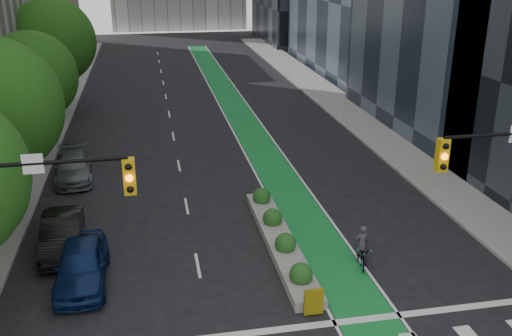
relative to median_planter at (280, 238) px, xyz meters
name	(u,v)px	position (x,y,z in m)	size (l,w,h in m)	color
sidewalk_left	(37,139)	(-13.00, 17.96, -0.30)	(3.60, 90.00, 0.15)	gray
sidewalk_right	(361,121)	(10.60, 17.96, -0.30)	(3.60, 90.00, 0.15)	gray
bike_lane_paint	(237,111)	(1.80, 22.96, -0.37)	(2.20, 70.00, 0.01)	#178135
tree_midfar	(31,77)	(-12.20, 14.96, 4.57)	(5.60, 5.60, 7.76)	black
tree_far	(53,41)	(-12.20, 24.96, 5.32)	(6.60, 6.60, 9.00)	black
median_planter	(280,238)	(0.00, 0.00, 0.00)	(1.20, 10.26, 1.10)	gray
bicycle	(363,254)	(3.00, -2.23, 0.10)	(0.63, 1.79, 0.94)	gray
cyclist	(362,244)	(3.00, -2.00, 0.45)	(0.60, 0.40, 1.65)	#3C3843
parked_car_left_near	(82,264)	(-8.20, -1.48, 0.44)	(1.91, 4.74, 1.61)	#0C1E4B
parked_car_left_mid	(62,234)	(-9.26, 1.38, 0.40)	(1.62, 4.66, 1.53)	black
parked_car_left_far	(73,167)	(-9.67, 9.94, 0.33)	(1.97, 4.85, 1.41)	#57595C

